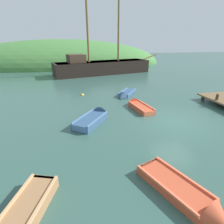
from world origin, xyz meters
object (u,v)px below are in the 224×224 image
at_px(rowboat_portside, 94,119).
at_px(rowboat_center, 126,95).
at_px(rowboat_outer_left, 187,197).
at_px(sailing_ship, 102,69).
at_px(rowboat_near_dock, 138,107).
at_px(buoy_yellow, 82,95).

height_order(rowboat_portside, rowboat_center, rowboat_portside).
bearing_deg(rowboat_outer_left, rowboat_portside, 176.84).
xyz_separation_m(sailing_ship, rowboat_portside, (-3.25, -16.68, -0.53)).
bearing_deg(sailing_ship, rowboat_portside, -114.51).
bearing_deg(rowboat_portside, rowboat_center, 1.08).
height_order(rowboat_center, rowboat_outer_left, rowboat_outer_left).
bearing_deg(rowboat_outer_left, rowboat_center, 152.47).
height_order(sailing_ship, rowboat_near_dock, sailing_ship).
distance_m(rowboat_portside, rowboat_near_dock, 3.83).
distance_m(rowboat_outer_left, buoy_yellow, 12.73).
distance_m(sailing_ship, rowboat_outer_left, 23.32).
distance_m(sailing_ship, buoy_yellow, 11.40).
bearing_deg(buoy_yellow, rowboat_portside, -86.41).
relative_size(sailing_ship, rowboat_center, 5.67).
height_order(rowboat_portside, rowboat_near_dock, rowboat_portside).
distance_m(sailing_ship, rowboat_near_dock, 15.06).
distance_m(rowboat_near_dock, rowboat_outer_left, 8.35).
distance_m(rowboat_center, buoy_yellow, 3.95).
relative_size(rowboat_portside, rowboat_near_dock, 1.02).
height_order(sailing_ship, buoy_yellow, sailing_ship).
relative_size(rowboat_near_dock, rowboat_center, 1.04).
bearing_deg(sailing_ship, rowboat_center, -102.48).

